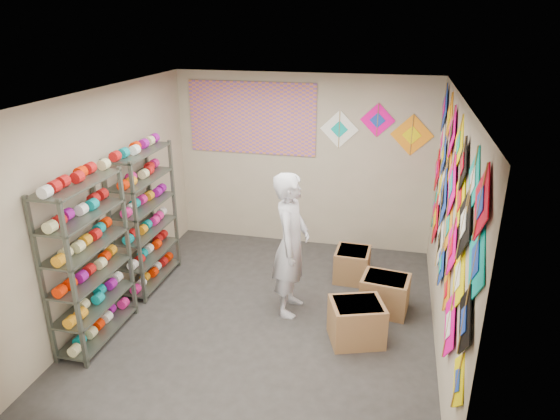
% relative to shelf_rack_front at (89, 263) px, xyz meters
% --- Properties ---
extents(ground, '(4.50, 4.50, 0.00)m').
position_rel_shelf_rack_front_xyz_m(ground, '(1.78, 0.85, -0.95)').
color(ground, '#2B2826').
extents(room_walls, '(4.50, 4.50, 4.50)m').
position_rel_shelf_rack_front_xyz_m(room_walls, '(1.78, 0.85, 0.69)').
color(room_walls, tan).
rests_on(room_walls, ground).
extents(shelf_rack_front, '(0.40, 1.10, 1.90)m').
position_rel_shelf_rack_front_xyz_m(shelf_rack_front, '(0.00, 0.00, 0.00)').
color(shelf_rack_front, '#4C5147').
rests_on(shelf_rack_front, ground).
extents(shelf_rack_back, '(0.40, 1.10, 1.90)m').
position_rel_shelf_rack_front_xyz_m(shelf_rack_back, '(0.00, 1.30, 0.00)').
color(shelf_rack_back, '#4C5147').
rests_on(shelf_rack_back, ground).
extents(string_spools, '(0.12, 2.36, 0.12)m').
position_rel_shelf_rack_front_xyz_m(string_spools, '(-0.00, 0.65, 0.10)').
color(string_spools, '#F71E88').
rests_on(string_spools, ground).
extents(kite_wall_display, '(0.06, 4.31, 2.07)m').
position_rel_shelf_rack_front_xyz_m(kite_wall_display, '(3.76, 0.86, 0.69)').
color(kite_wall_display, '#FFE400').
rests_on(kite_wall_display, room_walls).
extents(back_wall_kites, '(1.65, 0.02, 0.76)m').
position_rel_shelf_rack_front_xyz_m(back_wall_kites, '(2.89, 3.09, 0.97)').
color(back_wall_kites, white).
rests_on(back_wall_kites, room_walls).
extents(poster, '(2.00, 0.01, 1.10)m').
position_rel_shelf_rack_front_xyz_m(poster, '(0.98, 3.08, 1.05)').
color(poster, '#7D489C').
rests_on(poster, room_walls).
extents(shopkeeper, '(0.68, 0.46, 1.80)m').
position_rel_shelf_rack_front_xyz_m(shopkeeper, '(2.04, 1.06, -0.05)').
color(shopkeeper, silver).
rests_on(shopkeeper, ground).
extents(carton_a, '(0.71, 0.65, 0.48)m').
position_rel_shelf_rack_front_xyz_m(carton_a, '(2.90, 0.60, -0.71)').
color(carton_a, brown).
rests_on(carton_a, ground).
extents(carton_b, '(0.62, 0.53, 0.46)m').
position_rel_shelf_rack_front_xyz_m(carton_b, '(3.18, 1.31, -0.72)').
color(carton_b, brown).
rests_on(carton_b, ground).
extents(carton_c, '(0.48, 0.52, 0.44)m').
position_rel_shelf_rack_front_xyz_m(carton_c, '(2.71, 2.03, -0.73)').
color(carton_c, brown).
rests_on(carton_c, ground).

